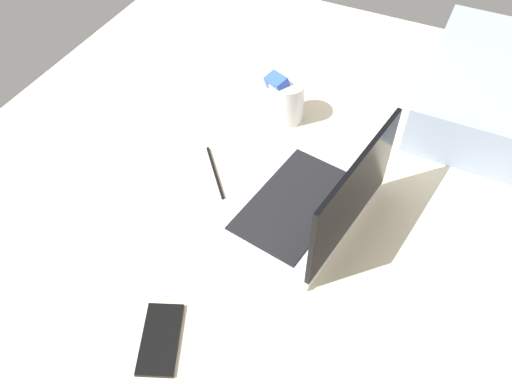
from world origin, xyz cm
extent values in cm
cube|color=beige|center=(0.00, 0.00, 9.00)|extent=(180.00, 140.00, 18.00)
cube|color=silver|center=(-1.32, 15.71, 19.00)|extent=(36.25, 27.98, 2.00)
cube|color=black|center=(-1.56, 14.23, 20.20)|extent=(31.35, 21.42, 0.40)
cube|color=black|center=(0.44, 26.56, 30.50)|extent=(32.73, 6.27, 21.00)
cylinder|color=silver|center=(-29.14, -0.12, 23.50)|extent=(9.00, 9.00, 11.00)
cube|color=blue|center=(-28.30, -1.29, 21.94)|extent=(5.57, 5.67, 4.49)
cube|color=red|center=(-28.35, 0.60, 25.42)|extent=(6.56, 6.33, 5.13)
cube|color=blue|center=(-28.24, -2.27, 28.91)|extent=(6.39, 7.20, 4.99)
cube|color=black|center=(37.59, 4.03, 18.40)|extent=(15.54, 11.71, 0.80)
cube|color=#8C9EB7|center=(-55.44, 48.00, 24.50)|extent=(52.00, 36.00, 13.00)
cube|color=black|center=(-3.59, -7.01, 18.30)|extent=(13.26, 11.57, 0.60)
camera|label=1|loc=(68.15, 37.86, 106.73)|focal=36.35mm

